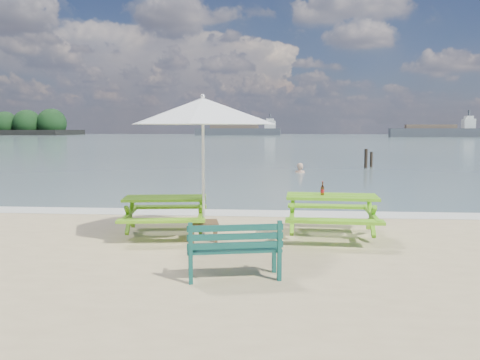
# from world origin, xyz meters

# --- Properties ---
(sea) EXTENTS (300.00, 300.00, 0.00)m
(sea) POSITION_xyz_m (0.00, 85.00, 0.00)
(sea) COLOR slate
(sea) RESTS_ON ground
(foam_strip) EXTENTS (22.00, 0.90, 0.01)m
(foam_strip) POSITION_xyz_m (0.00, 4.60, 0.01)
(foam_strip) COLOR silver
(foam_strip) RESTS_ON ground
(picnic_table_left) EXTENTS (1.79, 1.94, 0.75)m
(picnic_table_left) POSITION_xyz_m (-1.15, 2.14, 0.36)
(picnic_table_left) COLOR #65A719
(picnic_table_left) RESTS_ON ground
(picnic_table_right) EXTENTS (1.80, 1.98, 0.81)m
(picnic_table_right) POSITION_xyz_m (2.06, 2.20, 0.39)
(picnic_table_right) COLOR #66B41B
(picnic_table_right) RESTS_ON ground
(park_bench) EXTENTS (1.35, 0.68, 0.80)m
(park_bench) POSITION_xyz_m (0.42, -0.39, 0.25)
(park_bench) COLOR #10453D
(park_bench) RESTS_ON ground
(side_table) EXTENTS (0.63, 0.63, 0.35)m
(side_table) POSITION_xyz_m (-0.34, 1.78, 0.18)
(side_table) COLOR brown
(side_table) RESTS_ON ground
(patio_umbrella) EXTENTS (3.13, 3.13, 2.63)m
(patio_umbrella) POSITION_xyz_m (-0.34, 1.78, 2.39)
(patio_umbrella) COLOR silver
(patio_umbrella) RESTS_ON ground
(beer_bottle) EXTENTS (0.07, 0.07, 0.26)m
(beer_bottle) POSITION_xyz_m (1.88, 2.20, 0.90)
(beer_bottle) COLOR brown
(beer_bottle) RESTS_ON picnic_table_right
(swimmer) EXTENTS (0.70, 0.50, 1.78)m
(swimmer) POSITION_xyz_m (2.11, 15.48, -0.43)
(swimmer) COLOR tan
(swimmer) RESTS_ON ground
(mooring_pilings) EXTENTS (0.56, 0.76, 1.21)m
(mooring_pilings) POSITION_xyz_m (5.87, 18.55, 0.37)
(mooring_pilings) COLOR black
(mooring_pilings) RESTS_ON ground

